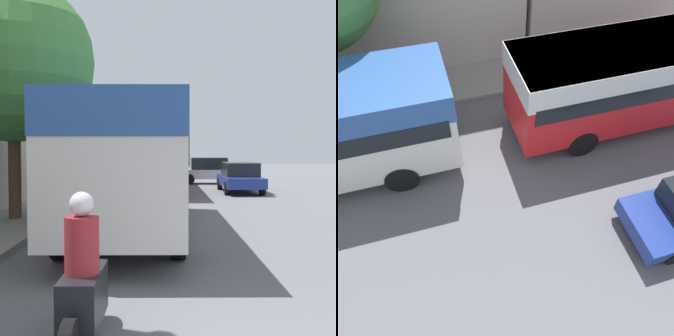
% 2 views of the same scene
% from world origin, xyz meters
% --- Properties ---
extents(bus_lead, '(2.60, 9.73, 3.17)m').
position_xyz_m(bus_lead, '(-1.76, 8.92, 2.05)').
color(bus_lead, silver).
rests_on(bus_lead, ground_plane).
extents(bus_following, '(2.57, 10.34, 3.02)m').
position_xyz_m(bus_following, '(-1.55, 20.81, 1.96)').
color(bus_following, red).
rests_on(bus_following, ground_plane).
extents(motorcycle_behind_lead, '(0.39, 2.24, 1.73)m').
position_xyz_m(motorcycle_behind_lead, '(-1.75, 1.70, 0.68)').
color(motorcycle_behind_lead, black).
rests_on(motorcycle_behind_lead, ground_plane).
extents(car_far_curb, '(1.86, 4.55, 1.47)m').
position_xyz_m(car_far_curb, '(2.88, 19.80, 0.77)').
color(car_far_curb, navy).
rests_on(car_far_curb, ground_plane).
extents(car_distant, '(3.98, 1.79, 1.60)m').
position_xyz_m(car_distant, '(1.88, 25.45, 0.82)').
color(car_distant, '#B7B7BC').
rests_on(car_distant, ground_plane).
extents(pedestrian_near_curb, '(0.41, 0.41, 1.61)m').
position_xyz_m(pedestrian_near_curb, '(-4.37, 25.48, 0.96)').
color(pedestrian_near_curb, '#232838').
rests_on(pedestrian_near_curb, sidewalk).
extents(street_tree, '(4.66, 4.66, 6.85)m').
position_xyz_m(street_tree, '(-5.21, 10.38, 4.66)').
color(street_tree, brown).
rests_on(street_tree, sidewalk).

